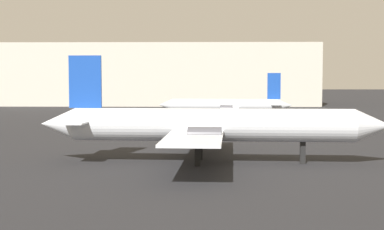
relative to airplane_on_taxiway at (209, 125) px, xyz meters
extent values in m
cylinder|color=silver|center=(0.34, -0.02, 0.02)|extent=(24.39, 4.03, 2.87)
cone|color=silver|center=(14.04, -0.67, 0.02)|extent=(3.29, 3.02, 2.87)
cone|color=silver|center=(-13.37, 0.64, 0.02)|extent=(3.29, 3.02, 2.87)
cube|color=silver|center=(-0.88, 0.04, -0.41)|extent=(5.50, 24.06, 0.22)
cube|color=silver|center=(-11.34, 0.54, 0.31)|extent=(2.52, 7.64, 0.14)
cube|color=#1947B2|center=(-10.89, 0.52, 3.76)|extent=(2.88, 0.41, 4.61)
cylinder|color=#4C4C54|center=(0.07, 4.54, -0.55)|extent=(2.77, 1.74, 1.62)
cylinder|color=#4C4C54|center=(-0.37, -4.52, -0.55)|extent=(2.77, 1.74, 1.62)
cube|color=black|center=(8.10, -0.39, -2.36)|extent=(0.47, 0.47, 1.90)
cube|color=black|center=(-0.79, 1.84, -2.36)|extent=(0.47, 0.47, 1.90)
cube|color=black|center=(-0.96, -1.75, -2.36)|extent=(0.47, 0.47, 1.90)
cylinder|color=silver|center=(3.06, 48.67, -0.83)|extent=(18.30, 3.30, 2.16)
cone|color=silver|center=(-7.21, 49.32, -0.83)|extent=(2.50, 2.30, 2.16)
cone|color=silver|center=(13.33, 48.03, -0.83)|extent=(2.50, 2.30, 2.16)
cube|color=silver|center=(3.97, 48.61, -1.15)|extent=(4.21, 17.99, 0.17)
cube|color=silver|center=(11.80, 48.12, -0.61)|extent=(2.05, 5.99, 0.11)
cube|color=#1947B2|center=(11.45, 48.15, 2.49)|extent=(2.25, 0.35, 4.49)
cylinder|color=#4C4C54|center=(3.21, 45.27, -1.26)|extent=(2.18, 1.39, 1.26)
cylinder|color=#4C4C54|center=(3.64, 52.03, -1.26)|extent=(2.18, 1.39, 1.26)
cube|color=black|center=(-2.75, 49.04, -2.61)|extent=(0.37, 0.37, 1.40)
cube|color=black|center=(3.88, 47.21, -2.61)|extent=(0.37, 0.37, 1.40)
cube|color=black|center=(4.06, 50.02, -2.61)|extent=(0.37, 0.37, 1.40)
cube|color=beige|center=(-14.24, 100.15, 4.53)|extent=(84.38, 23.84, 15.67)
camera|label=1|loc=(-0.32, -49.00, 4.31)|focal=52.88mm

